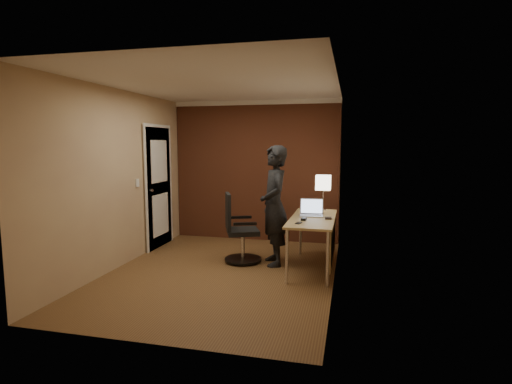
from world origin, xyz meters
TOP-DOWN VIEW (x-y plane):
  - room at (-0.27, 1.54)m, footprint 4.00×4.00m
  - desk at (1.25, 0.46)m, footprint 0.60×1.50m
  - desk_lamp at (1.27, 1.10)m, footprint 0.22×0.22m
  - laptop at (1.15, 0.62)m, footprint 0.35×0.28m
  - mouse at (1.08, 0.22)m, footprint 0.07×0.11m
  - phone at (1.04, 0.00)m, footprint 0.09×0.13m
  - wallet at (1.39, 0.40)m, footprint 0.10×0.12m
  - office_chair at (0.09, 0.53)m, footprint 0.59×0.64m
  - person at (0.62, 0.55)m, footprint 0.62×0.74m

SIDE VIEW (x-z plane):
  - office_chair at x=0.09m, z-range -0.06..0.95m
  - desk at x=1.25m, z-range 0.24..0.97m
  - phone at x=1.04m, z-range 0.73..0.74m
  - wallet at x=1.39m, z-range 0.73..0.75m
  - mouse at x=1.08m, z-range 0.73..0.76m
  - laptop at x=1.15m, z-range 0.68..0.91m
  - person at x=0.62m, z-range 0.00..1.72m
  - desk_lamp at x=1.27m, z-range 0.88..1.41m
  - room at x=-0.27m, z-range -0.63..3.37m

